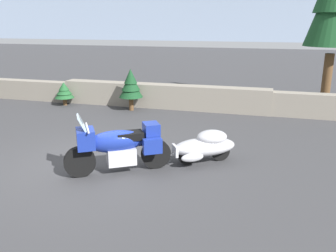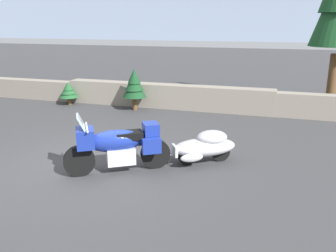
% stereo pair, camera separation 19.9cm
% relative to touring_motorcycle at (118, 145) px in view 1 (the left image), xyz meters
% --- Properties ---
extents(ground_plane, '(80.00, 80.00, 0.00)m').
position_rel_touring_motorcycle_xyz_m(ground_plane, '(-0.83, 0.21, -0.62)').
color(ground_plane, '#38383A').
extents(stone_guard_wall, '(24.00, 0.61, 0.90)m').
position_rel_touring_motorcycle_xyz_m(stone_guard_wall, '(-0.77, 6.09, -0.20)').
color(stone_guard_wall, gray).
rests_on(stone_guard_wall, ground).
extents(distant_ridgeline, '(240.00, 80.00, 16.00)m').
position_rel_touring_motorcycle_xyz_m(distant_ridgeline, '(-0.83, 96.07, 7.38)').
color(distant_ridgeline, '#8C9EB7').
rests_on(distant_ridgeline, ground).
extents(touring_motorcycle, '(2.02, 1.47, 1.33)m').
position_rel_touring_motorcycle_xyz_m(touring_motorcycle, '(0.00, 0.00, 0.00)').
color(touring_motorcycle, black).
rests_on(touring_motorcycle, ground).
extents(car_shaped_trailer, '(2.05, 1.49, 0.76)m').
position_rel_touring_motorcycle_xyz_m(car_shaped_trailer, '(1.69, 1.07, -0.21)').
color(car_shaped_trailer, black).
rests_on(car_shaped_trailer, ground).
extents(pine_sapling_near, '(0.88, 0.88, 1.53)m').
position_rel_touring_motorcycle_xyz_m(pine_sapling_near, '(-1.84, 5.38, 0.33)').
color(pine_sapling_near, brown).
rests_on(pine_sapling_near, ground).
extents(pine_sapling_farther, '(0.75, 0.75, 0.91)m').
position_rel_touring_motorcycle_xyz_m(pine_sapling_farther, '(-4.68, 5.45, -0.05)').
color(pine_sapling_farther, brown).
rests_on(pine_sapling_farther, ground).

